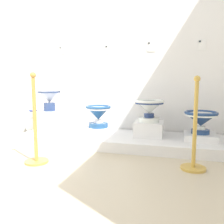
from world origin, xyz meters
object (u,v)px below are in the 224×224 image
plinth_block_central_ornate (50,123)px  antique_toilet_central_ornate (49,98)px  plinth_block_leftmost (98,130)px  antique_toilet_rightmost (201,119)px  antique_toilet_leftmost (98,114)px  plinth_block_rightmost (200,137)px  info_placard_fourth (202,45)px  antique_toilet_tall_cobalt (149,107)px  info_placard_second (108,49)px  plinth_block_tall_cobalt (149,129)px  stanchion_post_near_right (194,143)px  info_placard_third (151,46)px  decorative_vase_spare (34,125)px  stanchion_post_near_left (36,137)px  info_placard_first (63,50)px

plinth_block_central_ornate → antique_toilet_central_ornate: bearing=0.0°
plinth_block_leftmost → antique_toilet_rightmost: (1.39, -0.02, 0.23)m
plinth_block_leftmost → antique_toilet_leftmost: 0.25m
plinth_block_rightmost → info_placard_fourth: info_placard_fourth is taller
antique_toilet_tall_cobalt → info_placard_second: 1.16m
plinth_block_tall_cobalt → plinth_block_rightmost: 0.67m
plinth_block_central_ornate → plinth_block_leftmost: plinth_block_central_ornate is taller
info_placard_second → info_placard_fourth: 1.37m
antique_toilet_tall_cobalt → stanchion_post_near_right: (0.54, -0.79, -0.26)m
info_placard_third → decorative_vase_spare: (-1.87, -0.27, -1.23)m
antique_toilet_leftmost → stanchion_post_near_right: bearing=-30.8°
plinth_block_leftmost → stanchion_post_near_right: 1.47m
antique_toilet_central_ornate → plinth_block_tall_cobalt: antique_toilet_central_ornate is taller
plinth_block_central_ornate → stanchion_post_near_left: size_ratio=0.34×
antique_toilet_leftmost → decorative_vase_spare: bearing=172.3°
antique_toilet_leftmost → plinth_block_rightmost: antique_toilet_leftmost is taller
plinth_block_rightmost → antique_toilet_tall_cobalt: bearing=174.8°
antique_toilet_rightmost → plinth_block_rightmost: bearing=90.0°
antique_toilet_central_ornate → plinth_block_central_ornate: bearing=0.0°
info_placard_second → info_placard_fourth: (1.37, 0.00, 0.01)m
antique_toilet_leftmost → stanchion_post_near_left: 1.07m
decorative_vase_spare → stanchion_post_near_right: stanchion_post_near_right is taller
antique_toilet_leftmost → info_placard_first: 1.30m
plinth_block_central_ornate → stanchion_post_near_right: (2.01, -0.71, 0.02)m
antique_toilet_rightmost → info_placard_second: (-1.36, 0.45, 0.97)m
plinth_block_central_ornate → stanchion_post_near_right: 2.13m
antique_toilet_central_ornate → antique_toilet_tall_cobalt: 1.48m
antique_toilet_central_ornate → plinth_block_rightmost: (2.14, 0.02, -0.46)m
plinth_block_leftmost → info_placard_first: 1.49m
info_placard_second → antique_toilet_leftmost: bearing=-93.7°
antique_toilet_tall_cobalt → stanchion_post_near_left: (-1.11, -1.03, -0.24)m
info_placard_second → info_placard_fourth: info_placard_fourth is taller
plinth_block_central_ornate → plinth_block_tall_cobalt: size_ratio=0.86×
plinth_block_central_ornate → antique_toilet_central_ornate: 0.38m
info_placard_third → stanchion_post_near_left: size_ratio=0.15×
plinth_block_central_ornate → antique_toilet_tall_cobalt: (1.47, 0.08, 0.27)m
plinth_block_rightmost → stanchion_post_near_left: (-1.78, -0.96, 0.11)m
antique_toilet_leftmost → plinth_block_tall_cobalt: 0.75m
plinth_block_leftmost → stanchion_post_near_right: stanchion_post_near_right is taller
antique_toilet_central_ornate → decorative_vase_spare: antique_toilet_central_ornate is taller
plinth_block_central_ornate → info_placard_first: info_placard_first is taller
plinth_block_central_ornate → stanchion_post_near_left: bearing=-69.0°
antique_toilet_rightmost → info_placard_second: bearing=161.7°
plinth_block_central_ornate → antique_toilet_rightmost: (2.14, 0.02, 0.16)m
plinth_block_rightmost → antique_toilet_central_ornate: bearing=-179.4°
plinth_block_central_ornate → info_placard_third: info_placard_third is taller
plinth_block_tall_cobalt → info_placard_fourth: info_placard_fourth is taller
antique_toilet_tall_cobalt → plinth_block_leftmost: bearing=-177.1°
info_placard_first → antique_toilet_rightmost: bearing=-11.9°
info_placard_first → stanchion_post_near_left: 1.83m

